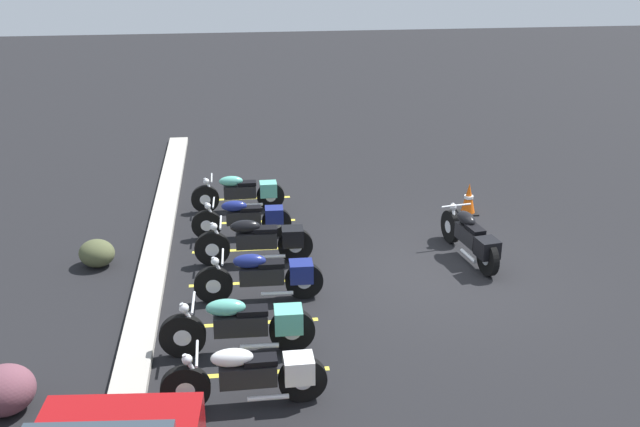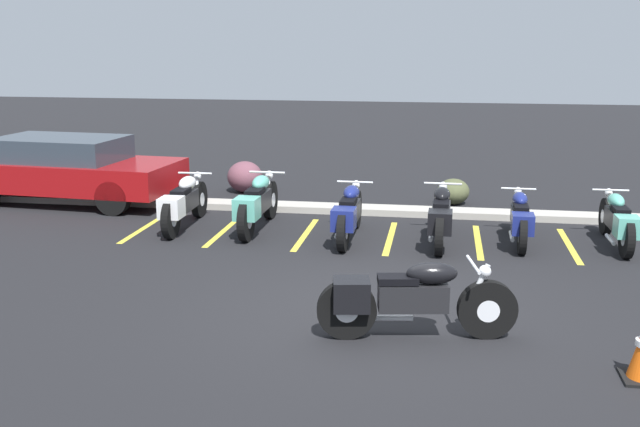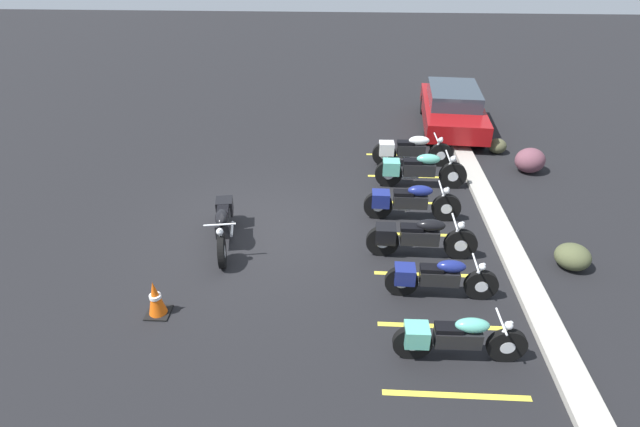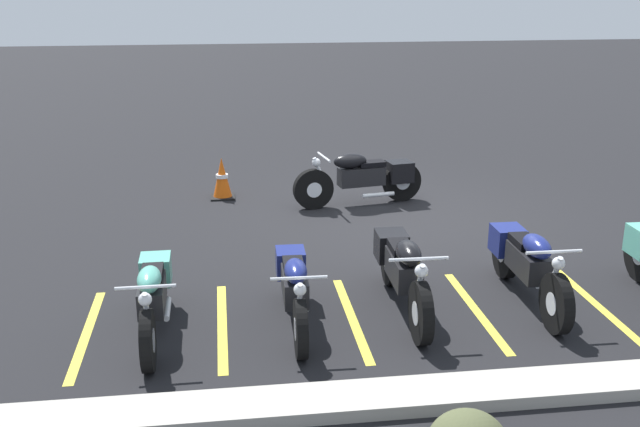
# 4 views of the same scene
# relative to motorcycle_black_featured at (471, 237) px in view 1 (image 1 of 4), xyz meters

# --- Properties ---
(ground) EXTENTS (60.00, 60.00, 0.00)m
(ground) POSITION_rel_motorcycle_black_featured_xyz_m (-0.43, 0.78, -0.45)
(ground) COLOR black
(motorcycle_black_featured) EXTENTS (2.15, 0.73, 0.85)m
(motorcycle_black_featured) POSITION_rel_motorcycle_black_featured_xyz_m (0.00, 0.00, 0.00)
(motorcycle_black_featured) COLOR black
(motorcycle_black_featured) RESTS_ON ground
(parked_bike_0) EXTENTS (0.61, 2.17, 0.85)m
(parked_bike_0) POSITION_rel_motorcycle_black_featured_xyz_m (-3.98, 4.18, 0.00)
(parked_bike_0) COLOR black
(parked_bike_0) RESTS_ON ground
(parked_bike_1) EXTENTS (0.64, 2.27, 0.89)m
(parked_bike_1) POSITION_rel_motorcycle_black_featured_xyz_m (-2.72, 4.24, 0.02)
(parked_bike_1) COLOR black
(parked_bike_1) RESTS_ON ground
(parked_bike_2) EXTENTS (0.60, 2.15, 0.84)m
(parked_bike_2) POSITION_rel_motorcycle_black_featured_xyz_m (-1.12, 3.87, -0.00)
(parked_bike_2) COLOR black
(parked_bike_2) RESTS_ON ground
(parked_bike_3) EXTENTS (0.61, 2.18, 0.86)m
(parked_bike_3) POSITION_rel_motorcycle_black_featured_xyz_m (0.33, 3.90, 0.00)
(parked_bike_3) COLOR black
(parked_bike_3) RESTS_ON ground
(parked_bike_4) EXTENTS (0.56, 1.98, 0.78)m
(parked_bike_4) POSITION_rel_motorcycle_black_featured_xyz_m (1.55, 4.11, -0.04)
(parked_bike_4) COLOR black
(parked_bike_4) RESTS_ON ground
(parked_bike_5) EXTENTS (0.57, 2.01, 0.79)m
(parked_bike_5) POSITION_rel_motorcycle_black_featured_xyz_m (3.03, 4.16, -0.03)
(parked_bike_5) COLOR black
(parked_bike_5) RESTS_ON ground
(concrete_curb) EXTENTS (18.00, 0.50, 0.12)m
(concrete_curb) POSITION_rel_motorcycle_black_featured_xyz_m (-0.43, 5.85, -0.39)
(concrete_curb) COLOR #A8A399
(concrete_curb) RESTS_ON ground
(landscape_rock_1) EXTENTS (0.87, 0.89, 0.50)m
(landscape_rock_1) POSITION_rel_motorcycle_black_featured_xyz_m (0.55, 6.87, -0.20)
(landscape_rock_1) COLOR #4C5233
(landscape_rock_1) RESTS_ON ground
(landscape_rock_2) EXTENTS (1.00, 1.03, 0.65)m
(landscape_rock_2) POSITION_rel_motorcycle_black_featured_xyz_m (-3.76, 7.36, -0.13)
(landscape_rock_2) COLOR brown
(landscape_rock_2) RESTS_ON ground
(traffic_cone) EXTENTS (0.40, 0.40, 0.68)m
(traffic_cone) POSITION_rel_motorcycle_black_featured_xyz_m (2.28, -0.66, -0.13)
(traffic_cone) COLOR black
(traffic_cone) RESTS_ON ground
(stall_line_1) EXTENTS (0.10, 2.10, 0.00)m
(stall_line_1) POSITION_rel_motorcycle_black_featured_xyz_m (-3.27, 4.13, -0.45)
(stall_line_1) COLOR gold
(stall_line_1) RESTS_ON ground
(stall_line_2) EXTENTS (0.10, 2.10, 0.00)m
(stall_line_2) POSITION_rel_motorcycle_black_featured_xyz_m (-1.87, 4.13, -0.45)
(stall_line_2) COLOR gold
(stall_line_2) RESTS_ON ground
(stall_line_3) EXTENTS (0.10, 2.10, 0.00)m
(stall_line_3) POSITION_rel_motorcycle_black_featured_xyz_m (-0.47, 4.13, -0.45)
(stall_line_3) COLOR gold
(stall_line_3) RESTS_ON ground
(stall_line_4) EXTENTS (0.10, 2.10, 0.00)m
(stall_line_4) POSITION_rel_motorcycle_black_featured_xyz_m (0.93, 4.13, -0.45)
(stall_line_4) COLOR gold
(stall_line_4) RESTS_ON ground
(stall_line_5) EXTENTS (0.10, 2.10, 0.00)m
(stall_line_5) POSITION_rel_motorcycle_black_featured_xyz_m (2.33, 4.13, -0.45)
(stall_line_5) COLOR gold
(stall_line_5) RESTS_ON ground
(stall_line_6) EXTENTS (0.10, 2.10, 0.00)m
(stall_line_6) POSITION_rel_motorcycle_black_featured_xyz_m (3.73, 4.13, -0.45)
(stall_line_6) COLOR gold
(stall_line_6) RESTS_ON ground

